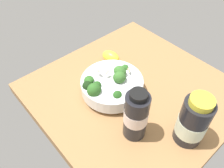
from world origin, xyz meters
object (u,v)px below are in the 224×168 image
object	(u,v)px
bowl_of_broccoli	(111,85)
lemon_wedge	(111,57)
bottle_tall	(136,115)
bottle_short	(193,122)

from	to	relation	value
bowl_of_broccoli	lemon_wedge	distance (cm)	15.56
bottle_tall	bottle_short	size ratio (longest dim) A/B	1.02
bowl_of_broccoli	bottle_tall	distance (cm)	16.57
bowl_of_broccoli	bottle_short	world-z (taller)	bottle_short
bowl_of_broccoli	bottle_short	bearing A→B (deg)	100.59
bowl_of_broccoli	bottle_short	xyz separation A→B (cm)	(-4.86, 26.00, 3.39)
lemon_wedge	bottle_tall	xyz separation A→B (cm)	(15.06, 27.00, 5.67)
lemon_wedge	bottle_short	xyz separation A→B (cm)	(5.25, 37.71, 5.02)
bowl_of_broccoli	lemon_wedge	world-z (taller)	bowl_of_broccoli
bottle_tall	lemon_wedge	bearing A→B (deg)	-119.14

